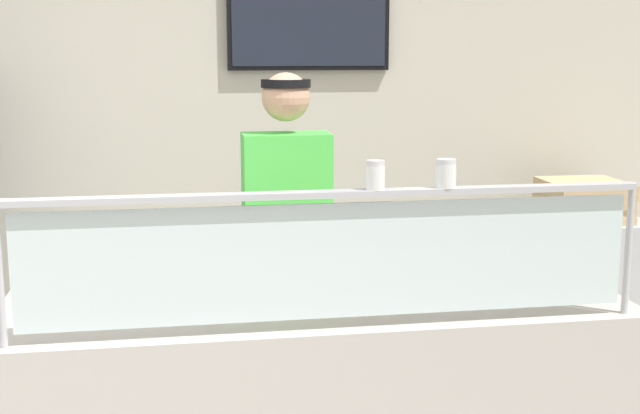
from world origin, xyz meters
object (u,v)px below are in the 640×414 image
(pizza_server, at_px, (296,287))
(worker_figure, at_px, (288,245))
(parmesan_shaker, at_px, (375,177))
(pizza_tray, at_px, (306,291))
(pepper_flake_shaker, at_px, (446,175))
(pizza_box_stack, at_px, (583,200))

(pizza_server, height_order, worker_figure, worker_figure)
(parmesan_shaker, height_order, worker_figure, worker_figure)
(pizza_tray, bearing_deg, pizza_server, -153.53)
(pizza_server, height_order, pepper_flake_shaker, pepper_flake_shaker)
(pizza_tray, xyz_separation_m, pizza_server, (-0.04, -0.02, 0.02))
(pizza_tray, xyz_separation_m, parmesan_shaker, (0.16, -0.41, 0.49))
(worker_figure, bearing_deg, pizza_server, -94.95)
(pizza_server, distance_m, pepper_flake_shaker, 0.75)
(pizza_tray, relative_size, worker_figure, 0.24)
(pizza_server, relative_size, parmesan_shaker, 2.94)
(worker_figure, height_order, pizza_box_stack, worker_figure)
(pepper_flake_shaker, bearing_deg, worker_figure, 111.14)
(pizza_box_stack, bearing_deg, parmesan_shaker, -131.99)
(pizza_tray, xyz_separation_m, worker_figure, (0.01, 0.60, 0.04))
(pizza_tray, bearing_deg, parmesan_shaker, -67.91)
(pizza_server, bearing_deg, pizza_tray, 30.13)
(pizza_box_stack, bearing_deg, pepper_flake_shaker, -127.72)
(pizza_server, distance_m, parmesan_shaker, 0.64)
(pizza_tray, distance_m, worker_figure, 0.60)
(worker_figure, bearing_deg, pepper_flake_shaker, -68.86)
(pizza_tray, height_order, worker_figure, worker_figure)
(pepper_flake_shaker, relative_size, worker_figure, 0.05)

